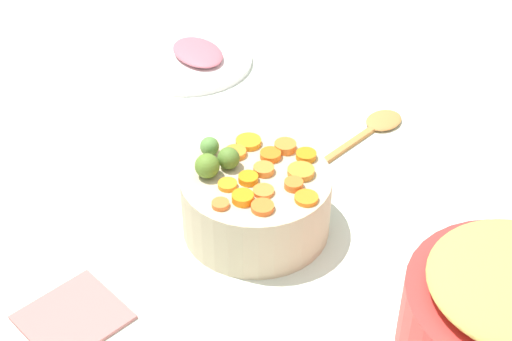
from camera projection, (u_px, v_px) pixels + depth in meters
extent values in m
cube|color=silver|center=(252.00, 263.00, 1.13)|extent=(2.40, 2.40, 0.02)
cylinder|color=#C1AF8D|center=(256.00, 202.00, 1.15)|extent=(0.23, 0.23, 0.10)
cylinder|color=red|center=(509.00, 324.00, 0.96)|extent=(0.27, 0.27, 0.11)
cylinder|color=orange|center=(243.00, 198.00, 1.07)|extent=(0.04, 0.04, 0.01)
cylinder|color=orange|center=(306.00, 198.00, 1.07)|extent=(0.04, 0.04, 0.01)
cylinder|color=orange|center=(263.00, 191.00, 1.09)|extent=(0.04, 0.04, 0.01)
cylinder|color=orange|center=(264.00, 169.00, 1.12)|extent=(0.04, 0.04, 0.01)
cylinder|color=orange|center=(306.00, 155.00, 1.15)|extent=(0.04, 0.04, 0.01)
cylinder|color=orange|center=(249.00, 142.00, 1.18)|extent=(0.05, 0.05, 0.01)
cylinder|color=orange|center=(228.00, 185.00, 1.10)|extent=(0.04, 0.04, 0.01)
cylinder|color=orange|center=(271.00, 155.00, 1.15)|extent=(0.04, 0.04, 0.01)
cylinder|color=orange|center=(301.00, 172.00, 1.12)|extent=(0.06, 0.06, 0.01)
cylinder|color=orange|center=(220.00, 204.00, 1.06)|extent=(0.04, 0.04, 0.01)
cylinder|color=orange|center=(294.00, 184.00, 1.09)|extent=(0.04, 0.04, 0.01)
cylinder|color=orange|center=(248.00, 178.00, 1.11)|extent=(0.03, 0.03, 0.01)
cylinder|color=orange|center=(262.00, 207.00, 1.06)|extent=(0.04, 0.04, 0.01)
cylinder|color=orange|center=(285.00, 146.00, 1.17)|extent=(0.05, 0.05, 0.01)
cylinder|color=orange|center=(235.00, 153.00, 1.16)|extent=(0.04, 0.04, 0.01)
sphere|color=#587D28|center=(207.00, 166.00, 1.11)|extent=(0.04, 0.04, 0.04)
sphere|color=#51772B|center=(229.00, 158.00, 1.12)|extent=(0.03, 0.03, 0.03)
sphere|color=#56893C|center=(210.00, 146.00, 1.15)|extent=(0.03, 0.03, 0.03)
cube|color=#BD7D3F|center=(341.00, 150.00, 1.33)|extent=(0.19, 0.09, 0.01)
ellipsoid|color=#BD7D3F|center=(384.00, 120.00, 1.40)|extent=(0.09, 0.08, 0.01)
cylinder|color=white|center=(188.00, 61.00, 1.57)|extent=(0.26, 0.26, 0.01)
ellipsoid|color=#BD6070|center=(198.00, 52.00, 1.57)|extent=(0.11, 0.15, 0.02)
cube|color=#AF6C69|center=(73.00, 317.00, 1.03)|extent=(0.16, 0.16, 0.01)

